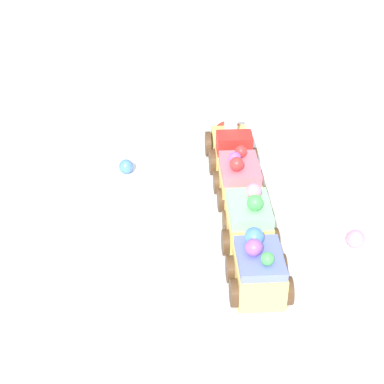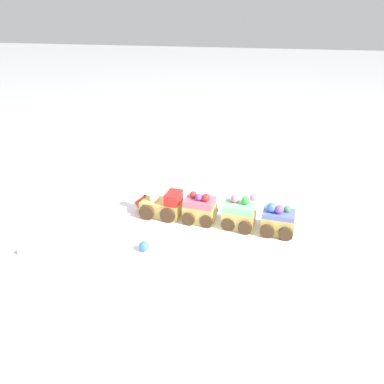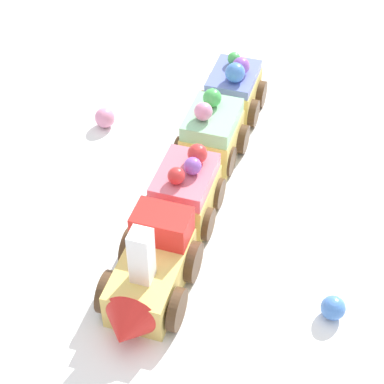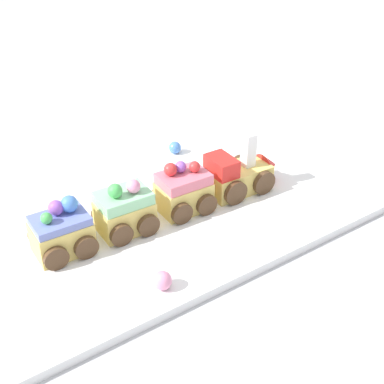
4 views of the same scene
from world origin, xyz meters
name	(u,v)px [view 1 (image 1 of 4)]	position (x,y,z in m)	size (l,w,h in m)	color
ground_plane	(220,217)	(0.00, 0.00, 0.00)	(10.00, 10.00, 0.00)	#B2B2B7
display_board	(221,213)	(0.00, 0.00, 0.01)	(0.70, 0.36, 0.01)	white
cake_train_locomotive	(231,145)	(0.12, -0.03, 0.04)	(0.12, 0.07, 0.09)	#EACC66
cake_car_strawberry	(239,181)	(0.02, -0.03, 0.04)	(0.07, 0.07, 0.07)	#EACC66
cake_car_mint	(249,223)	(-0.07, -0.02, 0.04)	(0.07, 0.07, 0.07)	#EACC66
cake_car_blueberry	(259,271)	(-0.15, -0.02, 0.04)	(0.07, 0.07, 0.07)	#EACC66
gumball_blue	(126,167)	(0.10, 0.12, 0.02)	(0.02, 0.02, 0.02)	#4C84E0
gumball_pink	(356,239)	(-0.09, -0.15, 0.02)	(0.02, 0.02, 0.02)	pink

